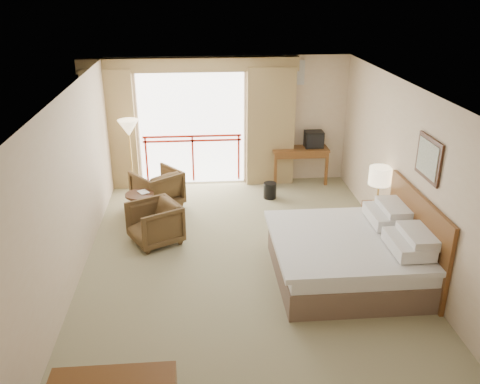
{
  "coord_description": "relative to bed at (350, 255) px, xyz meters",
  "views": [
    {
      "loc": [
        -0.67,
        -6.95,
        4.12
      ],
      "look_at": [
        -0.04,
        0.4,
        1.02
      ],
      "focal_mm": 38.0,
      "sensor_mm": 36.0,
      "label": 1
    }
  ],
  "objects": [
    {
      "name": "floor",
      "position": [
        -1.5,
        0.6,
        -0.38
      ],
      "size": [
        7.0,
        7.0,
        0.0
      ],
      "primitive_type": "plane",
      "color": "gray",
      "rests_on": "ground"
    },
    {
      "name": "ceiling",
      "position": [
        -1.5,
        0.6,
        2.32
      ],
      "size": [
        7.0,
        7.0,
        0.0
      ],
      "primitive_type": "plane",
      "rotation": [
        3.14,
        0.0,
        0.0
      ],
      "color": "white",
      "rests_on": "wall_back"
    },
    {
      "name": "wall_back",
      "position": [
        -1.5,
        4.1,
        0.97
      ],
      "size": [
        5.0,
        0.0,
        5.0
      ],
      "primitive_type": "plane",
      "rotation": [
        1.57,
        0.0,
        0.0
      ],
      "color": "beige",
      "rests_on": "ground"
    },
    {
      "name": "wall_front",
      "position": [
        -1.5,
        -2.9,
        0.97
      ],
      "size": [
        5.0,
        0.0,
        5.0
      ],
      "primitive_type": "plane",
      "rotation": [
        -1.57,
        0.0,
        0.0
      ],
      "color": "beige",
      "rests_on": "ground"
    },
    {
      "name": "wall_left",
      "position": [
        -4.0,
        0.6,
        0.97
      ],
      "size": [
        0.0,
        7.0,
        7.0
      ],
      "primitive_type": "plane",
      "rotation": [
        1.57,
        0.0,
        1.57
      ],
      "color": "beige",
      "rests_on": "ground"
    },
    {
      "name": "wall_right",
      "position": [
        1.0,
        0.6,
        0.97
      ],
      "size": [
        0.0,
        7.0,
        7.0
      ],
      "primitive_type": "plane",
      "rotation": [
        1.57,
        0.0,
        -1.57
      ],
      "color": "beige",
      "rests_on": "ground"
    },
    {
      "name": "balcony_door",
      "position": [
        -2.3,
        4.08,
        0.82
      ],
      "size": [
        2.4,
        0.0,
        2.4
      ],
      "primitive_type": "plane",
      "rotation": [
        1.57,
        0.0,
        0.0
      ],
      "color": "white",
      "rests_on": "wall_back"
    },
    {
      "name": "balcony_railing",
      "position": [
        -2.3,
        4.06,
        0.44
      ],
      "size": [
        2.09,
        0.03,
        1.02
      ],
      "color": "#AA1F0E",
      "rests_on": "wall_back"
    },
    {
      "name": "curtain_left",
      "position": [
        -3.95,
        3.95,
        0.87
      ],
      "size": [
        1.0,
        0.26,
        2.5
      ],
      "primitive_type": "cube",
      "color": "olive",
      "rests_on": "wall_back"
    },
    {
      "name": "curtain_right",
      "position": [
        -0.65,
        3.95,
        0.87
      ],
      "size": [
        1.0,
        0.26,
        2.5
      ],
      "primitive_type": "cube",
      "color": "olive",
      "rests_on": "wall_back"
    },
    {
      "name": "valance",
      "position": [
        -2.3,
        3.98,
        2.17
      ],
      "size": [
        4.4,
        0.22,
        0.28
      ],
      "primitive_type": "cube",
      "color": "olive",
      "rests_on": "wall_back"
    },
    {
      "name": "hvac_vent",
      "position": [
        -0.2,
        4.07,
        1.97
      ],
      "size": [
        0.5,
        0.04,
        0.5
      ],
      "primitive_type": "cube",
      "color": "silver",
      "rests_on": "wall_back"
    },
    {
      "name": "bed",
      "position": [
        0.0,
        0.0,
        0.0
      ],
      "size": [
        2.13,
        2.06,
        0.97
      ],
      "color": "brown",
      "rests_on": "floor"
    },
    {
      "name": "headboard",
      "position": [
        0.96,
        0.0,
        0.27
      ],
      "size": [
        0.06,
        2.1,
        1.3
      ],
      "primitive_type": "cube",
      "color": "#5C3114",
      "rests_on": "wall_right"
    },
    {
      "name": "framed_art",
      "position": [
        0.97,
        0.0,
        1.47
      ],
      "size": [
        0.04,
        0.72,
        0.6
      ],
      "color": "black",
      "rests_on": "wall_right"
    },
    {
      "name": "nightstand",
      "position": [
        0.84,
        1.28,
        -0.09
      ],
      "size": [
        0.41,
        0.48,
        0.57
      ],
      "primitive_type": "cube",
      "rotation": [
        0.0,
        0.0,
        0.02
      ],
      "color": "#5C3114",
      "rests_on": "floor"
    },
    {
      "name": "table_lamp",
      "position": [
        0.84,
        1.33,
        0.7
      ],
      "size": [
        0.37,
        0.37,
        0.65
      ],
      "rotation": [
        0.0,
        0.0,
        -0.36
      ],
      "color": "tan",
      "rests_on": "nightstand"
    },
    {
      "name": "phone",
      "position": [
        0.79,
        1.13,
        0.23
      ],
      "size": [
        0.2,
        0.17,
        0.08
      ],
      "primitive_type": "cube",
      "rotation": [
        0.0,
        0.0,
        -0.16
      ],
      "color": "black",
      "rests_on": "nightstand"
    },
    {
      "name": "desk",
      "position": [
        -0.0,
        3.97,
        0.24
      ],
      "size": [
        1.2,
        0.58,
        0.79
      ],
      "rotation": [
        0.0,
        0.0,
        -0.04
      ],
      "color": "#5C3114",
      "rests_on": "floor"
    },
    {
      "name": "tv",
      "position": [
        0.3,
        3.91,
        0.58
      ],
      "size": [
        0.39,
        0.31,
        0.35
      ],
      "rotation": [
        0.0,
        0.0,
        0.15
      ],
      "color": "black",
      "rests_on": "desk"
    },
    {
      "name": "coffee_maker",
      "position": [
        -0.35,
        3.92,
        0.54
      ],
      "size": [
        0.16,
        0.16,
        0.27
      ],
      "primitive_type": "cylinder",
      "rotation": [
        0.0,
        0.0,
        -0.34
      ],
      "color": "black",
      "rests_on": "desk"
    },
    {
      "name": "cup",
      "position": [
        -0.2,
        3.87,
        0.45
      ],
      "size": [
        0.07,
        0.07,
        0.1
      ],
      "primitive_type": "cylinder",
      "rotation": [
        0.0,
        0.0,
        0.0
      ],
      "color": "white",
      "rests_on": "desk"
    },
    {
      "name": "wastebasket",
      "position": [
        -0.75,
        3.07,
        -0.21
      ],
      "size": [
        0.29,
        0.29,
        0.33
      ],
      "primitive_type": "cylinder",
      "rotation": [
        0.0,
        0.0,
        -0.1
      ],
      "color": "black",
      "rests_on": "floor"
    },
    {
      "name": "armchair_far",
      "position": [
        -3.0,
        2.86,
        -0.38
      ],
      "size": [
        1.13,
        1.13,
        0.74
      ],
      "primitive_type": "imported",
      "rotation": [
        0.0,
        0.0,
        -2.5
      ],
      "color": "#44301B",
      "rests_on": "floor"
    },
    {
      "name": "armchair_near",
      "position": [
        -2.94,
        1.36,
        -0.38
      ],
      "size": [
        1.05,
        1.04,
        0.71
      ],
      "primitive_type": "imported",
      "rotation": [
        0.0,
        0.0,
        -1.08
      ],
      "color": "#44301B",
      "rests_on": "floor"
    },
    {
      "name": "side_table",
      "position": [
        -3.26,
        2.17,
        0.01
      ],
      "size": [
        0.51,
        0.51,
        0.56
      ],
      "rotation": [
        0.0,
        0.0,
        0.33
      ],
      "color": "black",
      "rests_on": "floor"
    },
    {
      "name": "book",
      "position": [
        -3.26,
        2.17,
        0.19
      ],
      "size": [
        0.24,
        0.26,
        0.02
      ],
      "primitive_type": "imported",
      "rotation": [
        0.0,
        0.0,
        0.54
      ],
      "color": "white",
      "rests_on": "side_table"
    },
    {
      "name": "floor_lamp",
      "position": [
        -3.52,
        3.44,
        0.99
      ],
      "size": [
        0.41,
        0.41,
        1.59
      ],
      "rotation": [
        0.0,
        0.0,
        -0.25
      ],
      "color": "tan",
      "rests_on": "floor"
    }
  ]
}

